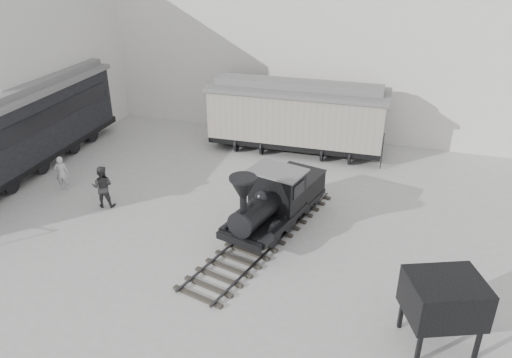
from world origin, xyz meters
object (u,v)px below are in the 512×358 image
(boxcar, at_px, (297,115))
(visitor_b, at_px, (103,186))
(locomotive, at_px, (273,204))
(passenger_coach, at_px, (7,133))
(visitor_a, at_px, (62,173))
(coal_hopper, at_px, (443,303))

(boxcar, xyz_separation_m, visitor_b, (-6.34, -8.41, -1.07))
(locomotive, relative_size, passenger_coach, 0.61)
(boxcar, xyz_separation_m, passenger_coach, (-12.14, -7.10, 0.18))
(locomotive, height_order, boxcar, boxcar)
(visitor_a, relative_size, coal_hopper, 0.65)
(locomotive, xyz_separation_m, visitor_a, (-10.02, 0.41, -0.33))
(passenger_coach, xyz_separation_m, visitor_b, (5.80, -1.31, -1.25))
(passenger_coach, relative_size, coal_hopper, 5.94)
(locomotive, xyz_separation_m, visitor_b, (-7.38, -0.37, -0.22))
(locomotive, bearing_deg, visitor_b, -163.42)
(passenger_coach, bearing_deg, boxcar, 29.03)
(visitor_a, relative_size, visitor_b, 0.87)
(visitor_b, distance_m, coal_hopper, 14.10)
(boxcar, bearing_deg, passenger_coach, -151.51)
(boxcar, relative_size, visitor_a, 5.78)
(locomotive, xyz_separation_m, coal_hopper, (6.14, -4.38, 0.29))
(coal_hopper, bearing_deg, boxcar, 97.27)
(boxcar, distance_m, visitor_a, 11.85)
(boxcar, bearing_deg, coal_hopper, -61.83)
(passenger_coach, xyz_separation_m, coal_hopper, (19.31, -5.33, -0.75))
(visitor_b, bearing_deg, passenger_coach, -29.67)
(passenger_coach, distance_m, visitor_a, 3.48)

